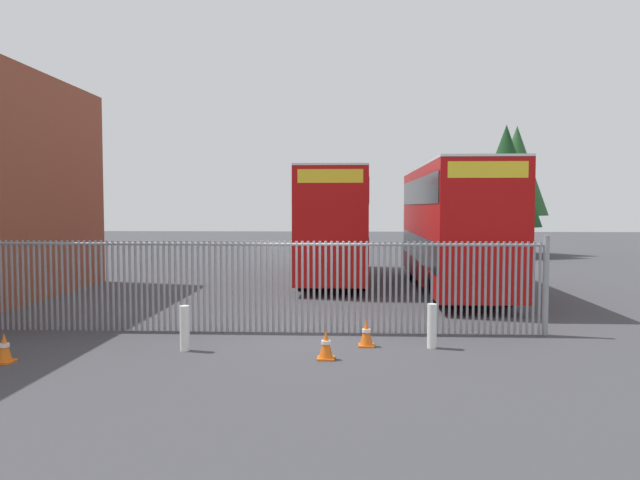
{
  "coord_description": "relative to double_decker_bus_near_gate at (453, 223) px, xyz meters",
  "views": [
    {
      "loc": [
        0.89,
        -14.31,
        3.03
      ],
      "look_at": [
        0.0,
        4.0,
        2.0
      ],
      "focal_mm": 34.0,
      "sensor_mm": 36.0,
      "label": 1
    }
  ],
  "objects": [
    {
      "name": "ground_plane",
      "position": [
        -4.57,
        0.56,
        -2.42
      ],
      "size": [
        100.0,
        100.0,
        0.0
      ],
      "primitive_type": "plane",
      "color": "#3D3D42"
    },
    {
      "name": "palisade_fence",
      "position": [
        -5.84,
        -7.44,
        -1.24
      ],
      "size": [
        13.66,
        0.14,
        2.35
      ],
      "color": "gray",
      "rests_on": "ground"
    },
    {
      "name": "double_decker_bus_near_gate",
      "position": [
        0.0,
        0.0,
        0.0
      ],
      "size": [
        2.54,
        10.81,
        4.42
      ],
      "color": "#B70C0C",
      "rests_on": "ground"
    },
    {
      "name": "double_decker_bus_behind_fence_left",
      "position": [
        -4.3,
        3.24,
        0.0
      ],
      "size": [
        2.54,
        10.81,
        4.42
      ],
      "color": "#B70C0C",
      "rests_on": "ground"
    },
    {
      "name": "bollard_near_left",
      "position": [
        -7.12,
        -9.37,
        -1.95
      ],
      "size": [
        0.2,
        0.2,
        0.95
      ],
      "primitive_type": "cylinder",
      "color": "silver",
      "rests_on": "ground"
    },
    {
      "name": "bollard_center_front",
      "position": [
        -1.91,
        -8.88,
        -1.95
      ],
      "size": [
        0.2,
        0.2,
        0.95
      ],
      "primitive_type": "cylinder",
      "color": "silver",
      "rests_on": "ground"
    },
    {
      "name": "traffic_cone_by_gate",
      "position": [
        -4.13,
        -9.94,
        -2.13
      ],
      "size": [
        0.34,
        0.34,
        0.59
      ],
      "color": "orange",
      "rests_on": "ground"
    },
    {
      "name": "traffic_cone_mid_forecourt",
      "position": [
        -10.33,
        -10.51,
        -2.13
      ],
      "size": [
        0.34,
        0.34,
        0.59
      ],
      "color": "orange",
      "rests_on": "ground"
    },
    {
      "name": "traffic_cone_near_kerb",
      "position": [
        -3.3,
        -8.79,
        -2.13
      ],
      "size": [
        0.34,
        0.34,
        0.59
      ],
      "color": "orange",
      "rests_on": "ground"
    },
    {
      "name": "tree_tall_back",
      "position": [
        6.71,
        16.63,
        2.79
      ],
      "size": [
        3.89,
        3.89,
        8.01
      ],
      "color": "#4C3823",
      "rests_on": "ground"
    },
    {
      "name": "tree_short_side",
      "position": [
        5.61,
        14.87,
        2.4
      ],
      "size": [
        4.23,
        4.23,
        7.85
      ],
      "color": "#4C3823",
      "rests_on": "ground"
    }
  ]
}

